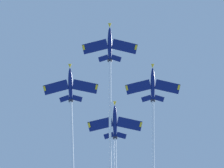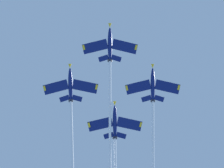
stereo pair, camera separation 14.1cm
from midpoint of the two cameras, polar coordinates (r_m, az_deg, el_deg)
jet_lead at (r=138.61m, az=-0.34°, el=0.34°), size 33.16×50.12×20.01m
jet_left_wing at (r=140.84m, az=6.04°, el=-4.83°), size 30.86×46.59×19.14m
jet_right_wing at (r=140.43m, az=-6.07°, el=-5.30°), size 31.53×49.46×20.97m
jet_slot at (r=142.10m, az=0.42°, el=-9.46°), size 28.66×42.58×18.12m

